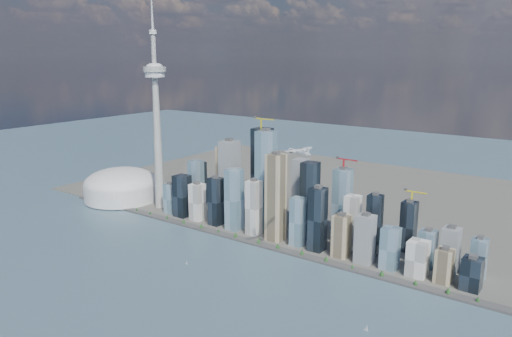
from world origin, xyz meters
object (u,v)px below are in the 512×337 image
Objects in this scene: needle_tower at (157,118)px; sailboat_west at (187,263)px; sailboat_east at (367,329)px; dome_stadium at (121,186)px; airplane at (299,152)px.

sailboat_west is at bearing -36.07° from needle_tower.
sailboat_west is 374.81m from sailboat_east.
needle_tower is at bearing 4.09° from dome_stadium.
airplane reaches higher than sailboat_west.
airplane is (645.05, -140.04, 191.39)m from dome_stadium.
dome_stadium is at bearing 177.07° from sailboat_east.
airplane is at bearing -16.55° from needle_tower.
needle_tower is at bearing 173.28° from sailboat_east.
dome_stadium is 850.02m from sailboat_east.
sailboat_west is at bearing -170.12° from sailboat_east.
needle_tower reaches higher than dome_stadium.
sailboat_east is at bearing -19.48° from needle_tower.
sailboat_west is at bearing -140.02° from airplane.
sailboat_east is at bearing -6.82° from airplane.
dome_stadium reaches higher than sailboat_east.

